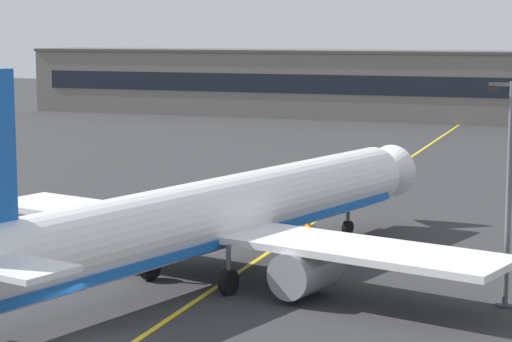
# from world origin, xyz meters

# --- Properties ---
(taxiway_centreline) EXTENTS (6.90, 179.89, 0.01)m
(taxiway_centreline) POSITION_xyz_m (0.00, 30.00, 0.00)
(taxiway_centreline) COLOR yellow
(taxiway_centreline) RESTS_ON ground
(airliner_foreground) EXTENTS (32.21, 40.94, 11.65)m
(airliner_foreground) POSITION_xyz_m (-0.20, 12.60, 3.37)
(airliner_foreground) COLOR white
(airliner_foreground) RESTS_ON ground
(apron_lamp_post) EXTENTS (2.24, 0.90, 10.82)m
(apron_lamp_post) POSITION_xyz_m (15.12, 13.04, 5.70)
(apron_lamp_post) COLOR #515156
(apron_lamp_post) RESTS_ON ground
(safety_cone_by_nose_gear) EXTENTS (0.44, 0.44, 0.55)m
(safety_cone_by_nose_gear) POSITION_xyz_m (0.08, 28.70, 0.26)
(safety_cone_by_nose_gear) COLOR orange
(safety_cone_by_nose_gear) RESTS_ON ground
(terminal_building) EXTENTS (151.30, 12.40, 10.22)m
(terminal_building) POSITION_xyz_m (3.50, 111.30, 5.12)
(terminal_building) COLOR slate
(terminal_building) RESTS_ON ground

